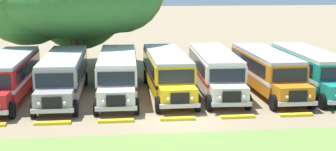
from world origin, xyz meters
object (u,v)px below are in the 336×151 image
parked_bus_slot_4 (215,70)px  parked_bus_slot_6 (310,69)px  parked_bus_slot_2 (118,72)px  parked_bus_slot_3 (167,71)px  parked_bus_slot_1 (63,74)px  parked_bus_slot_5 (266,69)px  parked_bus_slot_0 (9,75)px

parked_bus_slot_4 → parked_bus_slot_6: same height
parked_bus_slot_2 → parked_bus_slot_4: size_ratio=1.00×
parked_bus_slot_3 → parked_bus_slot_1: bearing=-89.4°
parked_bus_slot_1 → parked_bus_slot_3: same height
parked_bus_slot_1 → parked_bus_slot_4: size_ratio=1.00×
parked_bus_slot_5 → parked_bus_slot_6: bearing=89.2°
parked_bus_slot_5 → parked_bus_slot_2: bearing=-91.6°
parked_bus_slot_3 → parked_bus_slot_0: bearing=-89.7°
parked_bus_slot_0 → parked_bus_slot_1: bearing=91.4°
parked_bus_slot_2 → parked_bus_slot_5: (10.45, -0.16, 0.00)m
parked_bus_slot_4 → parked_bus_slot_0: bearing=-86.9°
parked_bus_slot_0 → parked_bus_slot_4: size_ratio=1.00×
parked_bus_slot_1 → parked_bus_slot_0: bearing=-88.6°
parked_bus_slot_0 → parked_bus_slot_1: size_ratio=1.00×
parked_bus_slot_4 → parked_bus_slot_5: size_ratio=1.00×
parked_bus_slot_3 → parked_bus_slot_6: 10.21m
parked_bus_slot_4 → parked_bus_slot_3: bearing=-88.0°
parked_bus_slot_5 → parked_bus_slot_6: size_ratio=1.00×
parked_bus_slot_2 → parked_bus_slot_5: 10.45m
parked_bus_slot_4 → parked_bus_slot_5: same height
parked_bus_slot_3 → parked_bus_slot_5: same height
parked_bus_slot_1 → parked_bus_slot_3: 7.08m
parked_bus_slot_4 → parked_bus_slot_1: bearing=-86.8°
parked_bus_slot_1 → parked_bus_slot_5: same height
parked_bus_slot_2 → parked_bus_slot_3: same height
parked_bus_slot_3 → parked_bus_slot_5: bearing=86.4°
parked_bus_slot_4 → parked_bus_slot_5: 3.65m
parked_bus_slot_4 → parked_bus_slot_2: bearing=-86.5°
parked_bus_slot_2 → parked_bus_slot_4: (6.82, 0.16, 0.00)m
parked_bus_slot_0 → parked_bus_slot_1: (3.57, 0.03, 0.00)m
parked_bus_slot_0 → parked_bus_slot_2: size_ratio=1.00×
parked_bus_slot_1 → parked_bus_slot_2: bearing=91.5°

